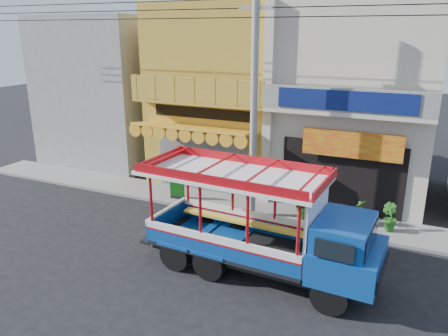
% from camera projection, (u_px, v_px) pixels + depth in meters
% --- Properties ---
extents(ground, '(90.00, 90.00, 0.00)m').
position_uv_depth(ground, '(244.00, 262.00, 13.59)').
color(ground, black).
rests_on(ground, ground).
extents(sidewalk, '(30.00, 2.00, 0.12)m').
position_uv_depth(sidewalk, '(282.00, 213.00, 17.04)').
color(sidewalk, slate).
rests_on(sidewalk, ground).
extents(shophouse_left, '(6.00, 7.50, 8.24)m').
position_uv_depth(shophouse_left, '(230.00, 91.00, 20.85)').
color(shophouse_left, '#B59128').
rests_on(shophouse_left, ground).
extents(shophouse_right, '(6.00, 6.75, 8.24)m').
position_uv_depth(shophouse_right, '(359.00, 99.00, 18.48)').
color(shophouse_right, beige).
rests_on(shophouse_right, ground).
extents(party_pilaster, '(0.35, 0.30, 8.00)m').
position_uv_depth(party_pilaster, '(268.00, 108.00, 16.99)').
color(party_pilaster, beige).
rests_on(party_pilaster, ground).
extents(filler_building_left, '(6.00, 6.00, 7.60)m').
position_uv_depth(filler_building_left, '(112.00, 90.00, 23.74)').
color(filler_building_left, gray).
rests_on(filler_building_left, ground).
extents(utility_pole, '(28.00, 0.26, 9.00)m').
position_uv_depth(utility_pole, '(258.00, 86.00, 15.28)').
color(utility_pole, gray).
rests_on(utility_pole, ground).
extents(songthaew_truck, '(7.06, 2.65, 3.24)m').
position_uv_depth(songthaew_truck, '(275.00, 229.00, 12.24)').
color(songthaew_truck, black).
rests_on(songthaew_truck, ground).
extents(green_sign, '(0.64, 0.32, 0.98)m').
position_uv_depth(green_sign, '(177.00, 189.00, 18.34)').
color(green_sign, black).
rests_on(green_sign, sidewalk).
extents(potted_plant_a, '(1.23, 1.24, 1.04)m').
position_uv_depth(potted_plant_a, '(305.00, 205.00, 16.35)').
color(potted_plant_a, '#215B1A').
rests_on(potted_plant_a, sidewalk).
extents(potted_plant_b, '(0.70, 0.70, 1.00)m').
position_uv_depth(potted_plant_b, '(389.00, 217.00, 15.32)').
color(potted_plant_b, '#215B1A').
rests_on(potted_plant_b, sidewalk).
extents(potted_plant_c, '(0.66, 0.66, 0.95)m').
position_uv_depth(potted_plant_c, '(361.00, 212.00, 15.86)').
color(potted_plant_c, '#215B1A').
rests_on(potted_plant_c, sidewalk).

